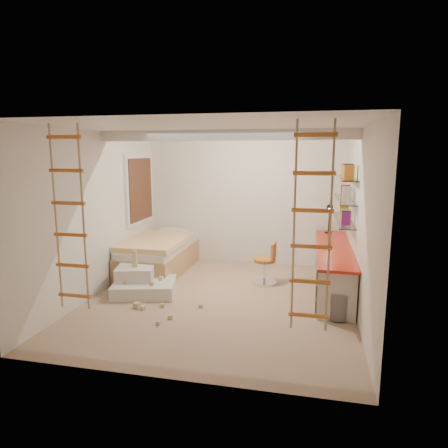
% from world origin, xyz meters
% --- Properties ---
extents(floor, '(4.50, 4.50, 0.00)m').
position_xyz_m(floor, '(0.00, 0.00, 0.00)').
color(floor, tan).
rests_on(floor, ground).
extents(ceiling_beam, '(4.00, 0.18, 0.16)m').
position_xyz_m(ceiling_beam, '(0.00, 0.30, 2.52)').
color(ceiling_beam, white).
rests_on(ceiling_beam, ceiling).
extents(window_frame, '(0.06, 1.15, 1.35)m').
position_xyz_m(window_frame, '(-1.97, 1.50, 1.55)').
color(window_frame, white).
rests_on(window_frame, wall_left).
extents(window_blind, '(0.02, 1.00, 1.20)m').
position_xyz_m(window_blind, '(-1.93, 1.50, 1.55)').
color(window_blind, '#4C2D1E').
rests_on(window_blind, window_frame).
extents(rope_ladder_left, '(0.41, 0.04, 2.13)m').
position_xyz_m(rope_ladder_left, '(-1.35, -1.75, 1.52)').
color(rope_ladder_left, '#CD6923').
rests_on(rope_ladder_left, ceiling).
extents(rope_ladder_right, '(0.41, 0.04, 2.13)m').
position_xyz_m(rope_ladder_right, '(1.35, -1.75, 1.52)').
color(rope_ladder_right, '#C26D21').
rests_on(rope_ladder_right, ceiling).
extents(waste_bin, '(0.31, 0.31, 0.38)m').
position_xyz_m(waste_bin, '(1.75, -0.34, 0.19)').
color(waste_bin, white).
rests_on(waste_bin, floor).
extents(desk, '(0.56, 2.80, 0.75)m').
position_xyz_m(desk, '(1.72, 0.86, 0.40)').
color(desk, red).
rests_on(desk, floor).
extents(shelves, '(0.25, 1.80, 0.71)m').
position_xyz_m(shelves, '(1.87, 1.13, 1.50)').
color(shelves, white).
rests_on(shelves, wall_right).
extents(bed, '(1.02, 2.00, 0.69)m').
position_xyz_m(bed, '(-1.48, 1.23, 0.33)').
color(bed, '#AD7F51').
rests_on(bed, floor).
extents(task_lamp, '(0.14, 0.36, 0.57)m').
position_xyz_m(task_lamp, '(1.67, 1.82, 1.14)').
color(task_lamp, black).
rests_on(task_lamp, desk).
extents(swivel_chair, '(0.49, 0.49, 0.74)m').
position_xyz_m(swivel_chair, '(0.60, 0.93, 0.27)').
color(swivel_chair, '#B36622').
rests_on(swivel_chair, floor).
extents(play_platform, '(1.12, 0.96, 0.43)m').
position_xyz_m(play_platform, '(-1.30, 0.01, 0.17)').
color(play_platform, silver).
rests_on(play_platform, floor).
extents(toy_blocks, '(1.35, 1.24, 0.70)m').
position_xyz_m(toy_blocks, '(-1.01, -0.33, 0.23)').
color(toy_blocks, '#CCB284').
rests_on(toy_blocks, floor).
extents(books, '(0.14, 0.70, 0.92)m').
position_xyz_m(books, '(1.87, 1.13, 1.65)').
color(books, '#8C1E7F').
rests_on(books, shelves).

